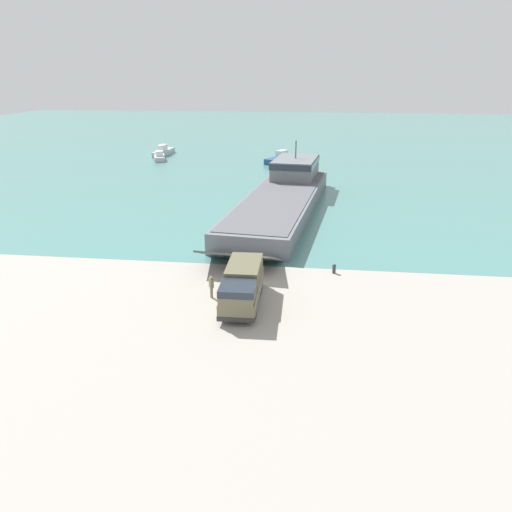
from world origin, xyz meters
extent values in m
plane|color=#9E998E|center=(0.00, 0.00, 0.00)|extent=(240.00, 240.00, 0.00)
cube|color=#477F7A|center=(0.00, 93.95, 0.00)|extent=(240.00, 180.00, 0.01)
cube|color=slate|center=(0.58, 21.85, 1.03)|extent=(11.32, 33.57, 2.07)
cube|color=#56565B|center=(0.58, 21.85, 2.11)|extent=(10.55, 32.20, 0.08)
cube|color=slate|center=(1.80, 33.14, 3.39)|extent=(6.43, 9.75, 2.65)
cube|color=#28333D|center=(1.80, 33.14, 4.17)|extent=(6.60, 9.86, 0.79)
cylinder|color=#3F3F42|center=(1.80, 33.14, 5.91)|extent=(0.16, 0.16, 2.40)
cube|color=#56565B|center=(-1.44, 3.21, 1.11)|extent=(7.10, 5.33, 2.06)
cube|color=#6B664C|center=(-0.18, -3.71, 0.94)|extent=(2.64, 7.22, 1.12)
cube|color=#6B664C|center=(-0.12, -6.08, 2.00)|extent=(2.38, 2.49, 1.00)
cube|color=#28333D|center=(-0.12, -6.08, 2.25)|extent=(2.46, 2.52, 0.50)
cube|color=brown|center=(-0.20, -2.49, 2.11)|extent=(2.48, 4.58, 1.22)
cube|color=#2D2D2D|center=(-0.10, -7.22, 0.52)|extent=(2.53, 0.30, 0.32)
cylinder|color=black|center=(0.92, -5.91, 0.58)|extent=(0.36, 1.16, 1.15)
cylinder|color=black|center=(-1.17, -5.96, 0.58)|extent=(0.36, 1.16, 1.15)
cylinder|color=black|center=(0.83, -2.02, 0.58)|extent=(0.36, 1.16, 1.15)
cylinder|color=black|center=(-1.26, -2.06, 0.58)|extent=(0.36, 1.16, 1.15)
cylinder|color=black|center=(0.80, -0.92, 0.58)|extent=(0.36, 1.16, 1.15)
cylinder|color=black|center=(-1.28, -0.96, 0.58)|extent=(0.36, 1.16, 1.15)
cylinder|color=#6B664C|center=(-2.56, -3.08, 0.42)|extent=(0.14, 0.14, 0.85)
cylinder|color=#6B664C|center=(-2.65, -2.93, 0.42)|extent=(0.14, 0.14, 0.85)
cube|color=#6B664C|center=(-2.61, -3.00, 1.18)|extent=(0.44, 0.50, 0.67)
sphere|color=tan|center=(-2.61, -3.00, 1.63)|extent=(0.23, 0.23, 0.23)
cube|color=#B7BABF|center=(-26.45, 63.39, 0.51)|extent=(2.46, 8.46, 1.02)
cube|color=silver|center=(-26.49, 62.77, 1.58)|extent=(1.46, 2.59, 1.12)
cube|color=#B7BABF|center=(-25.36, 56.99, 0.44)|extent=(3.53, 5.91, 0.88)
cube|color=silver|center=(-25.23, 56.59, 1.36)|extent=(1.78, 2.01, 0.96)
cube|color=navy|center=(-2.22, 57.56, 0.51)|extent=(5.44, 8.00, 1.02)
cube|color=silver|center=(-1.94, 58.09, 1.58)|extent=(2.28, 2.75, 1.12)
cylinder|color=#333338|center=(6.59, 3.06, 0.28)|extent=(0.28, 0.28, 0.56)
sphere|color=#333338|center=(6.59, 3.06, 0.65)|extent=(0.33, 0.33, 0.33)
camera|label=1|loc=(4.85, -36.28, 15.85)|focal=35.00mm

